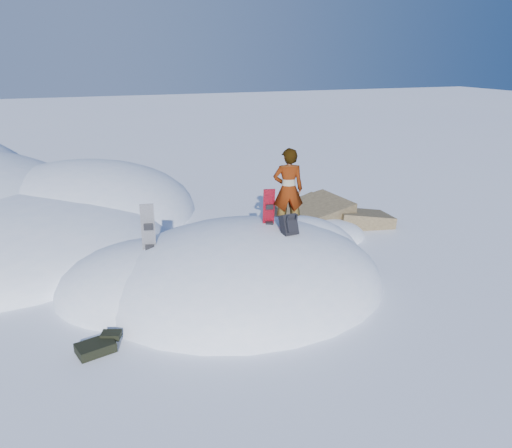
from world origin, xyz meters
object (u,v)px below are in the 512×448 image
object	(u,v)px
snowboard_red	(269,217)
person	(288,190)
backpack	(289,225)
snowboard_dark	(149,239)

from	to	relation	value
snowboard_red	person	world-z (taller)	person
person	backpack	bearing A→B (deg)	85.23
snowboard_red	snowboard_dark	bearing A→B (deg)	-172.79
snowboard_dark	person	world-z (taller)	person
person	snowboard_dark	bearing A→B (deg)	6.66
backpack	person	distance (m)	0.88
snowboard_dark	person	distance (m)	3.45
backpack	snowboard_dark	bearing A→B (deg)	157.00
snowboard_red	person	distance (m)	0.84
snowboard_dark	person	bearing A→B (deg)	2.03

